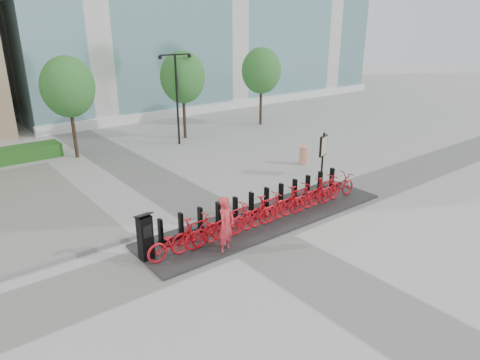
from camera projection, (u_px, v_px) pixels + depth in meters
ground at (244, 233)px, 14.15m from camera, size 120.00×120.00×0.00m
tree_1 at (68, 87)px, 20.92m from camera, size 2.60×2.60×5.10m
tree_2 at (183, 77)px, 24.68m from camera, size 2.60×2.60×5.10m
tree_3 at (261, 71)px, 28.15m from camera, size 2.60×2.60×5.10m
streetlamp at (177, 89)px, 23.52m from camera, size 2.00×0.20×5.00m
dock_pad at (268, 218)px, 15.11m from camera, size 9.60×2.40×0.08m
dock_rail_posts at (260, 201)px, 15.33m from camera, size 8.02×0.50×0.85m
bike_0 at (175, 241)px, 12.41m from camera, size 1.83×0.64×0.96m
bike_1 at (196, 233)px, 12.81m from camera, size 1.78×0.50×1.07m
bike_2 at (216, 228)px, 13.25m from camera, size 1.83×0.64×0.96m
bike_3 at (234, 220)px, 13.64m from camera, size 1.78×0.50×1.07m
bike_4 at (252, 216)px, 14.08m from camera, size 1.83×0.64×0.96m
bike_5 at (268, 209)px, 14.48m from camera, size 1.78×0.50×1.07m
bike_6 at (284, 205)px, 14.91m from camera, size 1.83×0.64×0.96m
bike_7 at (298, 199)px, 15.31m from camera, size 1.78×0.50×1.07m
bike_8 at (312, 195)px, 15.75m from camera, size 1.83×0.64×0.96m
bike_9 at (325, 190)px, 16.14m from camera, size 1.78×0.50×1.07m
bike_10 at (338, 187)px, 16.58m from camera, size 1.83×0.64×0.96m
kiosk at (145, 237)px, 12.20m from camera, size 0.48×0.41×1.47m
worker_red at (226, 225)px, 12.64m from camera, size 0.77×0.66×1.79m
construction_barrel at (304, 155)px, 20.91m from camera, size 0.62×0.62×0.91m
map_sign at (323, 148)px, 18.93m from camera, size 0.66×0.31×2.02m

